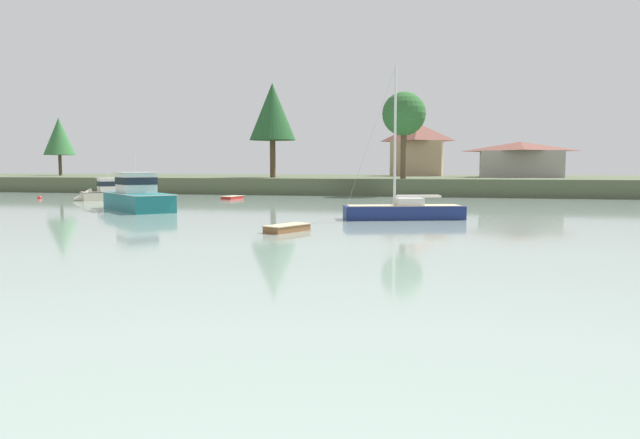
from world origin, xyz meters
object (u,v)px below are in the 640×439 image
sailboat_navy (404,216)px  dinghy_red (232,198)px  dinghy_wood (287,229)px  mooring_buoy_red (40,198)px  cruiser_cream (106,195)px  cruiser_teal (134,201)px

sailboat_navy → dinghy_red: (-21.05, 21.23, -0.13)m
dinghy_wood → dinghy_red: 34.30m
dinghy_wood → dinghy_red: bearing=117.3°
mooring_buoy_red → cruiser_cream: bearing=-2.2°
cruiser_teal → mooring_buoy_red: bearing=147.1°
cruiser_teal → cruiser_cream: cruiser_teal is taller
dinghy_wood → mooring_buoy_red: size_ratio=5.89×
cruiser_cream → mooring_buoy_red: (-8.60, 0.33, -0.42)m
cruiser_teal → mooring_buoy_red: 23.14m
sailboat_navy → cruiser_cream: sailboat_navy is taller
mooring_buoy_red → dinghy_wood: bearing=-35.0°
sailboat_navy → cruiser_teal: size_ratio=1.08×
cruiser_teal → mooring_buoy_red: cruiser_teal is taller
cruiser_teal → sailboat_navy: bearing=-9.8°
sailboat_navy → cruiser_cream: bearing=154.3°
dinghy_red → mooring_buoy_red: mooring_buoy_red is taller
dinghy_wood → mooring_buoy_red: 44.78m
cruiser_cream → dinghy_wood: bearing=-42.1°
dinghy_wood → cruiser_teal: bearing=142.7°
sailboat_navy → dinghy_red: bearing=134.8°
cruiser_cream → dinghy_red: cruiser_cream is taller
sailboat_navy → dinghy_wood: sailboat_navy is taller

